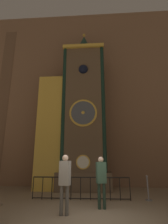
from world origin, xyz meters
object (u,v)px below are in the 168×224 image
object	(u,v)px
visitor_near	(65,178)
visitor_far	(101,177)
clock_tower	(76,117)
stanchion_post	(148,192)

from	to	relation	value
visitor_near	visitor_far	bearing A→B (deg)	45.17
clock_tower	visitor_near	world-z (taller)	clock_tower
clock_tower	visitor_near	size ratio (longest dim) A/B	5.67
visitor_far	stanchion_post	bearing A→B (deg)	21.04
visitor_near	stanchion_post	bearing A→B (deg)	46.52
visitor_far	stanchion_post	distance (m)	2.59
visitor_far	stanchion_post	xyz separation A→B (m)	(2.01, 1.46, -0.74)
visitor_near	visitor_far	world-z (taller)	visitor_near
clock_tower	visitor_near	xyz separation A→B (m)	(0.22, -4.55, -3.15)
visitor_far	visitor_near	bearing A→B (deg)	-161.10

